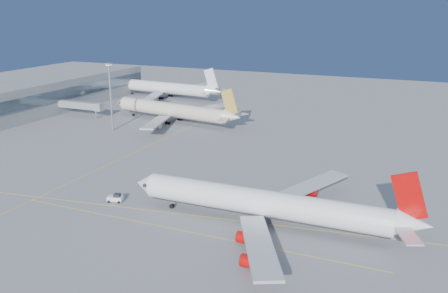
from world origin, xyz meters
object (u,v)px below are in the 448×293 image
(airliner_virgin, at_px, (269,204))
(airliner_etihad, at_px, (174,110))
(light_mast, at_px, (110,91))
(airliner_third, at_px, (166,88))
(pushback_tug, at_px, (116,198))

(airliner_virgin, xyz_separation_m, airliner_etihad, (-70.94, 82.29, 0.07))
(light_mast, bearing_deg, airliner_virgin, -34.61)
(airliner_virgin, relative_size, light_mast, 2.60)
(airliner_third, relative_size, pushback_tug, 15.91)
(airliner_virgin, relative_size, airliner_etihad, 1.05)
(airliner_etihad, xyz_separation_m, pushback_tug, (30.18, -84.66, -4.28))
(airliner_virgin, relative_size, pushback_tug, 16.54)
(airliner_virgin, xyz_separation_m, airliner_third, (-103.56, 131.42, 0.24))
(light_mast, bearing_deg, airliner_etihad, 53.84)
(airliner_virgin, distance_m, light_mast, 106.40)
(airliner_third, bearing_deg, pushback_tug, -60.16)
(pushback_tug, bearing_deg, airliner_third, 100.63)
(airliner_virgin, xyz_separation_m, pushback_tug, (-40.75, -2.37, -4.22))
(airliner_etihad, bearing_deg, pushback_tug, -61.71)
(airliner_etihad, distance_m, light_mast, 29.44)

